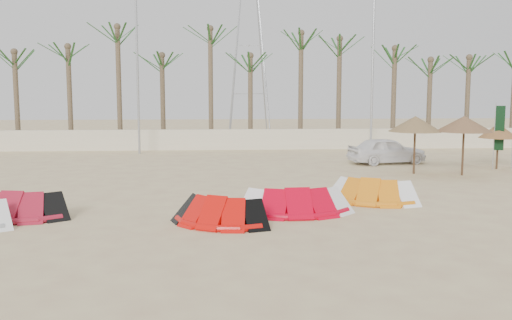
{
  "coord_description": "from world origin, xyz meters",
  "views": [
    {
      "loc": [
        -1.38,
        -14.13,
        3.79
      ],
      "look_at": [
        0.0,
        6.0,
        1.3
      ],
      "focal_mm": 40.0,
      "sensor_mm": 36.0,
      "label": 1
    }
  ],
  "objects": [
    {
      "name": "ground",
      "position": [
        0.0,
        0.0,
        0.0
      ],
      "size": [
        120.0,
        120.0,
        0.0
      ],
      "primitive_type": "plane",
      "color": "beige",
      "rests_on": "ground"
    },
    {
      "name": "palm_line",
      "position": [
        0.67,
        23.5,
        6.44
      ],
      "size": [
        52.0,
        4.0,
        7.7
      ],
      "color": "brown",
      "rests_on": "ground"
    },
    {
      "name": "lamp_b",
      "position": [
        -5.96,
        20.0,
        5.77
      ],
      "size": [
        1.25,
        0.14,
        11.0
      ],
      "color": "#A5A8AD",
      "rests_on": "ground"
    },
    {
      "name": "kite_orange",
      "position": [
        3.78,
        4.75,
        0.42
      ],
      "size": [
        3.52,
        2.62,
        0.9
      ],
      "color": "orange",
      "rests_on": "ground"
    },
    {
      "name": "kite_red_left",
      "position": [
        -7.32,
        3.09,
        0.42
      ],
      "size": [
        3.27,
        1.96,
        0.9
      ],
      "color": "#A4162C",
      "rests_on": "ground"
    },
    {
      "name": "car",
      "position": [
        7.34,
        14.51,
        0.68
      ],
      "size": [
        4.25,
        2.4,
        1.37
      ],
      "primitive_type": "imported",
      "rotation": [
        0.0,
        0.0,
        1.78
      ],
      "color": "white",
      "rests_on": "ground"
    },
    {
      "name": "flag_green",
      "position": [
        11.87,
        11.88,
        1.91
      ],
      "size": [
        0.44,
        0.18,
        3.23
      ],
      "color": "#A5A8AD",
      "rests_on": "ground"
    },
    {
      "name": "lamp_c",
      "position": [
        8.04,
        20.0,
        5.77
      ],
      "size": [
        1.25,
        0.14,
        11.0
      ],
      "color": "#A5A8AD",
      "rests_on": "ground"
    },
    {
      "name": "parasol_mid",
      "position": [
        9.52,
        10.33,
        2.3
      ],
      "size": [
        2.45,
        2.45,
        2.65
      ],
      "color": "#4C331E",
      "rests_on": "ground"
    },
    {
      "name": "pylon",
      "position": [
        1.0,
        28.0,
        0.0
      ],
      "size": [
        3.0,
        3.0,
        14.0
      ],
      "primitive_type": null,
      "color": "#A5A8AD",
      "rests_on": "ground"
    },
    {
      "name": "parasol_left",
      "position": [
        7.52,
        10.93,
        2.26
      ],
      "size": [
        2.39,
        2.39,
        2.62
      ],
      "color": "#4C331E",
      "rests_on": "ground"
    },
    {
      "name": "parasol_right",
      "position": [
        12.04,
        12.18,
        1.84
      ],
      "size": [
        1.82,
        1.82,
        2.2
      ],
      "color": "#4C331E",
      "rests_on": "ground"
    },
    {
      "name": "kite_red_right",
      "position": [
        1.0,
        3.16,
        0.42
      ],
      "size": [
        3.46,
        1.64,
        0.9
      ],
      "color": "red",
      "rests_on": "ground"
    },
    {
      "name": "boundary_wall",
      "position": [
        0.0,
        22.0,
        0.65
      ],
      "size": [
        60.0,
        0.3,
        1.3
      ],
      "primitive_type": "cube",
      "color": "beige",
      "rests_on": "ground"
    },
    {
      "name": "kite_red_mid",
      "position": [
        -1.36,
        1.86,
        0.42
      ],
      "size": [
        3.35,
        2.51,
        0.9
      ],
      "color": "red",
      "rests_on": "ground"
    }
  ]
}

